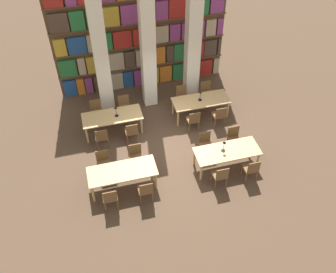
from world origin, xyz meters
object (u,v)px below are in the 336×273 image
at_px(pillar_right, 194,26).
at_px(chair_1, 103,162).
at_px(pillar_left, 98,39).
at_px(chair_8, 102,137).
at_px(chair_7, 234,138).
at_px(chair_5, 205,143).
at_px(desk_lamp_0, 224,144).
at_px(reading_table_0, 122,172).
at_px(chair_14, 219,115).
at_px(chair_12, 193,120).
at_px(chair_15, 206,92).
at_px(chair_3, 136,156).
at_px(chair_11, 124,106).
at_px(reading_table_3, 201,102).
at_px(chair_2, 146,190).
at_px(chair_4, 220,175).
at_px(chair_9, 96,111).
at_px(reading_table_1, 227,152).
at_px(chair_10, 132,132).
at_px(chair_6, 251,169).
at_px(desk_lamp_1, 116,110).
at_px(pillar_center, 147,32).
at_px(reading_table_2, 112,118).
at_px(desk_lamp_2, 200,94).
at_px(chair_0, 110,198).
at_px(chair_13, 182,96).

xyz_separation_m(pillar_right, chair_1, (-3.87, -3.17, -2.51)).
distance_m(pillar_left, chair_8, 3.26).
distance_m(pillar_left, chair_7, 5.58).
distance_m(chair_5, desk_lamp_0, 0.92).
height_order(reading_table_0, chair_1, chair_1).
bearing_deg(chair_14, chair_7, -86.78).
xyz_separation_m(chair_12, chair_15, (0.98, 1.41, 0.00)).
bearing_deg(chair_3, chair_11, -91.74).
height_order(desk_lamp_0, reading_table_3, desk_lamp_0).
xyz_separation_m(chair_3, chair_8, (-0.95, 1.14, 0.00)).
distance_m(chair_2, chair_14, 4.17).
distance_m(chair_4, chair_9, 5.17).
bearing_deg(chair_8, chair_4, -38.37).
height_order(chair_11, chair_12, same).
bearing_deg(chair_11, pillar_left, -47.94).
bearing_deg(chair_3, chair_9, -69.65).
height_order(reading_table_1, chair_10, chair_10).
height_order(chair_1, reading_table_3, chair_1).
relative_size(chair_1, chair_6, 1.00).
relative_size(chair_1, desk_lamp_1, 2.19).
bearing_deg(chair_5, desk_lamp_0, 116.99).
distance_m(pillar_center, reading_table_2, 3.15).
bearing_deg(pillar_right, reading_table_1, -90.41).
height_order(pillar_center, chair_12, pillar_center).
bearing_deg(chair_4, chair_15, 76.77).
distance_m(pillar_center, chair_14, 3.83).
xyz_separation_m(chair_3, chair_7, (3.34, -0.04, 0.00)).
bearing_deg(desk_lamp_2, desk_lamp_1, -178.42).
distance_m(chair_2, chair_9, 4.07).
bearing_deg(chair_11, chair_3, 88.26).
xyz_separation_m(desk_lamp_0, desk_lamp_2, (0.09, 2.60, -0.01)).
distance_m(chair_6, chair_15, 4.04).
bearing_deg(chair_4, chair_5, 90.00).
height_order(reading_table_0, chair_15, chair_15).
xyz_separation_m(desk_lamp_1, desk_lamp_2, (3.07, 0.08, 0.00)).
bearing_deg(chair_11, chair_2, 88.88).
bearing_deg(chair_5, chair_4, 90.00).
height_order(pillar_left, desk_lamp_2, pillar_left).
bearing_deg(chair_11, chair_0, 74.11).
xyz_separation_m(chair_0, chair_11, (1.13, 3.96, 0.00)).
distance_m(chair_7, chair_15, 2.63).
distance_m(chair_1, chair_9, 2.55).
distance_m(chair_0, chair_6, 4.39).
relative_size(chair_6, chair_13, 1.00).
relative_size(reading_table_1, chair_12, 2.31).
distance_m(chair_2, chair_10, 2.55).
bearing_deg(reading_table_2, chair_7, -26.34).
bearing_deg(chair_13, pillar_right, -132.04).
bearing_deg(desk_lamp_2, chair_12, -123.11).
height_order(chair_13, desk_lamp_2, desk_lamp_2).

